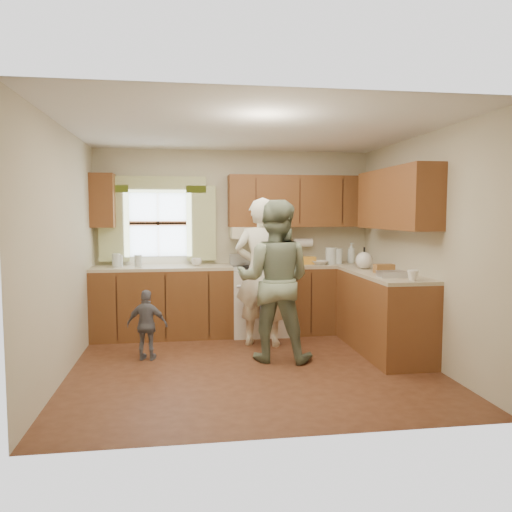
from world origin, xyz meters
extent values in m
plane|color=#492616|center=(0.00, 0.00, 0.00)|extent=(3.80, 3.80, 0.00)
plane|color=white|center=(0.00, 0.00, 2.50)|extent=(3.80, 3.80, 0.00)
plane|color=beige|center=(0.00, 1.75, 1.25)|extent=(3.80, 0.00, 3.80)
plane|color=beige|center=(0.00, -1.75, 1.25)|extent=(3.80, 0.00, 3.80)
plane|color=beige|center=(-1.90, 0.00, 1.25)|extent=(0.00, 3.50, 3.50)
plane|color=beige|center=(1.90, 0.00, 1.25)|extent=(0.00, 3.50, 3.50)
cube|color=#48220F|center=(-0.99, 1.45, 0.45)|extent=(1.82, 0.60, 0.90)
cube|color=#48220F|center=(1.29, 1.45, 0.45)|extent=(1.22, 0.60, 0.90)
cube|color=#492311|center=(1.60, 0.32, 0.45)|extent=(0.60, 1.65, 0.90)
cube|color=#C5B294|center=(-0.99, 1.45, 0.92)|extent=(1.82, 0.60, 0.04)
cube|color=#C5B294|center=(1.29, 1.45, 0.92)|extent=(1.22, 0.60, 0.04)
cube|color=#C5B294|center=(1.60, 0.32, 0.92)|extent=(0.60, 1.65, 0.04)
cube|color=#48220F|center=(0.90, 1.58, 1.80)|extent=(2.00, 0.33, 0.70)
cube|color=#492311|center=(-1.75, 1.58, 1.80)|extent=(0.30, 0.33, 0.70)
cube|color=#492311|center=(1.73, 0.32, 1.80)|extent=(0.33, 1.65, 0.70)
cube|color=beige|center=(0.30, 1.52, 1.38)|extent=(0.76, 0.45, 0.15)
cube|color=silver|center=(-1.05, 1.73, 1.50)|extent=(0.90, 0.03, 0.90)
cube|color=#FFF54B|center=(-1.63, 1.68, 1.50)|extent=(0.40, 0.05, 1.02)
cube|color=#FFF54B|center=(-0.47, 1.68, 1.50)|extent=(0.40, 0.05, 1.02)
cube|color=#FFF54B|center=(-1.05, 1.68, 2.02)|extent=(1.30, 0.05, 0.22)
cylinder|color=white|center=(0.95, 1.65, 1.22)|extent=(0.27, 0.12, 0.12)
imported|color=silver|center=(-0.55, 1.42, 0.99)|extent=(0.15, 0.15, 0.11)
imported|color=silver|center=(1.61, 1.49, 1.08)|extent=(0.14, 0.14, 0.28)
imported|color=silver|center=(1.11, 1.37, 0.97)|extent=(0.27, 0.27, 0.05)
imported|color=silver|center=(1.62, -0.36, 1.00)|extent=(0.12, 0.12, 0.11)
cylinder|color=silver|center=(-1.58, 1.45, 1.03)|extent=(0.11, 0.11, 0.17)
cylinder|color=silver|center=(-1.54, 1.47, 1.02)|extent=(0.09, 0.09, 0.16)
cube|color=olive|center=(0.76, 1.38, 0.95)|extent=(0.24, 0.18, 0.02)
cube|color=gold|center=(0.98, 1.42, 0.99)|extent=(0.19, 0.13, 0.10)
cylinder|color=silver|center=(1.29, 1.40, 1.05)|extent=(0.15, 0.15, 0.23)
cylinder|color=silver|center=(1.39, 1.40, 1.05)|extent=(0.12, 0.12, 0.21)
sphere|color=silver|center=(1.52, 0.76, 1.05)|extent=(0.21, 0.21, 0.21)
cube|color=olive|center=(1.60, 0.32, 0.99)|extent=(0.23, 0.12, 0.10)
cube|color=silver|center=(1.53, -0.07, 0.97)|extent=(0.29, 0.20, 0.07)
cylinder|color=silver|center=(-1.30, 1.42, 1.02)|extent=(0.10, 0.10, 0.16)
cube|color=silver|center=(0.30, 1.43, 0.45)|extent=(0.76, 0.64, 0.90)
cube|color=#B7B7BC|center=(0.30, 1.69, 0.99)|extent=(0.76, 0.10, 0.16)
cylinder|color=#B7B7BC|center=(0.30, 1.11, 0.70)|extent=(0.68, 0.03, 0.03)
cube|color=#4A56AD|center=(0.35, 1.09, 0.48)|extent=(0.22, 0.02, 0.42)
cylinder|color=black|center=(0.12, 1.55, 0.91)|extent=(0.18, 0.18, 0.01)
cylinder|color=black|center=(0.48, 1.55, 0.91)|extent=(0.18, 0.18, 0.01)
cylinder|color=black|center=(0.12, 1.30, 0.91)|extent=(0.18, 0.18, 0.01)
cylinder|color=black|center=(0.48, 1.30, 0.91)|extent=(0.18, 0.18, 0.01)
imported|color=white|center=(0.23, 0.85, 0.91)|extent=(0.77, 0.62, 1.82)
imported|color=#29452B|center=(0.28, 0.21, 0.89)|extent=(1.03, 0.91, 1.78)
imported|color=slate|center=(-1.13, 0.40, 0.39)|extent=(0.49, 0.30, 0.79)
camera|label=1|loc=(-0.72, -5.18, 1.63)|focal=35.00mm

